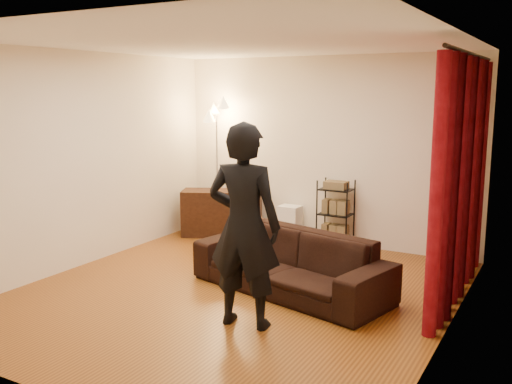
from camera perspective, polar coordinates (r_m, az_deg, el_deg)
The scene contains 14 objects.
floor at distance 6.42m, azimuth -2.12°, elevation -10.05°, with size 5.00×5.00×0.00m, color brown.
ceiling at distance 6.05m, azimuth -2.29°, elevation 14.73°, with size 5.00×5.00×0.00m, color white.
wall_back at distance 8.31m, azimuth 6.84°, elevation 4.10°, with size 5.00×5.00×0.00m, color beige.
wall_front at distance 4.20m, azimuth -20.30°, elevation -2.42°, with size 5.00×5.00×0.00m, color beige.
wall_left at distance 7.50m, azimuth -17.06°, elevation 3.08°, with size 5.00×5.00×0.00m, color beige.
wall_right at distance 5.29m, azimuth 19.09°, elevation 0.15°, with size 5.00×5.00×0.00m, color beige.
curtain_rod at distance 6.35m, azimuth 20.71°, elevation 12.79°, with size 0.04×0.04×2.65m, color black.
curtain at distance 6.42m, azimuth 19.81°, elevation 1.11°, with size 0.22×2.65×2.55m, color maroon, non-canonical shape.
sofa at distance 6.37m, azimuth 3.47°, elevation -7.06°, with size 2.27×0.89×0.66m, color black.
person at distance 5.31m, azimuth -1.20°, elevation -3.42°, with size 0.71×0.47×1.94m, color black.
media_cabinet at distance 8.79m, azimuth -3.41°, elevation -2.10°, with size 1.21×0.45×0.70m, color black.
storage_boxes at distance 8.50m, azimuth 3.34°, elevation -3.13°, with size 0.32×0.26×0.53m, color silver, non-canonical shape.
wire_shelf at distance 8.13m, azimuth 7.95°, elevation -2.21°, with size 0.44×0.31×0.98m, color black, non-canonical shape.
floor_lamp at distance 8.85m, azimuth -3.91°, elevation 2.39°, with size 0.37×0.37×2.05m, color silver, non-canonical shape.
Camera 1 is at (3.14, -5.14, 2.22)m, focal length 40.00 mm.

